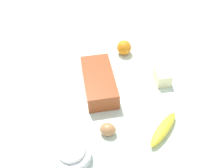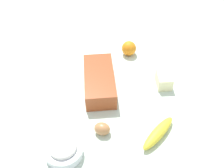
{
  "view_description": "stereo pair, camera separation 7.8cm",
  "coord_description": "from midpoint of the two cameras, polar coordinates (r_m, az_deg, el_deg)",
  "views": [
    {
      "loc": [
        -0.76,
        0.34,
        0.88
      ],
      "look_at": [
        0.0,
        0.0,
        0.04
      ],
      "focal_mm": 43.1,
      "sensor_mm": 36.0,
      "label": 1
    },
    {
      "loc": [
        -0.79,
        0.27,
        0.88
      ],
      "look_at": [
        0.0,
        0.0,
        0.04
      ],
      "focal_mm": 43.1,
      "sensor_mm": 36.0,
      "label": 2
    }
  ],
  "objects": [
    {
      "name": "banana",
      "position": [
        1.06,
        11.9,
        -10.2
      ],
      "size": [
        0.14,
        0.19,
        0.04
      ],
      "primitive_type": "ellipsoid",
      "rotation": [
        0.0,
        0.0,
        2.11
      ],
      "color": "yellow",
      "rests_on": "ground_plane"
    },
    {
      "name": "egg_near_butter",
      "position": [
        1.04,
        0.08,
        -9.57
      ],
      "size": [
        0.08,
        0.08,
        0.05
      ],
      "primitive_type": "ellipsoid",
      "rotation": [
        0.0,
        1.57,
        0.95
      ],
      "color": "#B57A4A",
      "rests_on": "ground_plane"
    },
    {
      "name": "butter_block",
      "position": [
        1.24,
        12.74,
        0.82
      ],
      "size": [
        0.1,
        0.09,
        0.06
      ],
      "primitive_type": "cube",
      "rotation": [
        0.0,
        0.0,
        -0.27
      ],
      "color": "#F4EDB2",
      "rests_on": "ground_plane"
    },
    {
      "name": "orange_fruit",
      "position": [
        1.38,
        5.25,
        7.5
      ],
      "size": [
        0.07,
        0.07,
        0.07
      ],
      "primitive_type": "sphere",
      "color": "orange",
      "rests_on": "ground_plane"
    },
    {
      "name": "ground_plane",
      "position": [
        1.22,
        1.84,
        -1.72
      ],
      "size": [
        2.4,
        2.4,
        0.02
      ],
      "primitive_type": "cube",
      "color": "silver"
    },
    {
      "name": "flour_bowl",
      "position": [
        1.0,
        -7.98,
        -13.71
      ],
      "size": [
        0.14,
        0.14,
        0.07
      ],
      "color": "white",
      "rests_on": "ground_plane"
    },
    {
      "name": "loaf_pan",
      "position": [
        1.19,
        -0.83,
        0.68
      ],
      "size": [
        0.3,
        0.19,
        0.08
      ],
      "rotation": [
        0.0,
        0.0,
        -0.24
      ],
      "color": "#9E4723",
      "rests_on": "ground_plane"
    }
  ]
}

